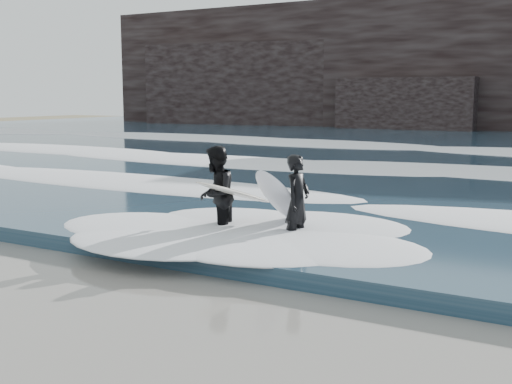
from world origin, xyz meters
TOP-DOWN VIEW (x-y plane):
  - ground at (0.00, 0.00)m, footprint 120.00×120.00m
  - sea at (0.00, 29.00)m, footprint 90.00×52.00m
  - foam_near at (0.00, 9.00)m, footprint 60.00×3.20m
  - foam_mid at (0.00, 16.00)m, footprint 60.00×4.00m
  - foam_far at (0.00, 25.00)m, footprint 60.00×4.80m
  - surfer_left at (0.56, 5.47)m, footprint 1.00×1.92m
  - surfer_right at (-0.83, 5.06)m, footprint 1.41×1.90m

SIDE VIEW (x-z plane):
  - ground at x=0.00m, z-range 0.00..0.00m
  - sea at x=0.00m, z-range 0.00..0.30m
  - foam_near at x=0.00m, z-range 0.30..0.50m
  - foam_mid at x=0.00m, z-range 0.30..0.54m
  - foam_far at x=0.00m, z-range 0.30..0.60m
  - surfer_left at x=0.56m, z-range 0.01..1.73m
  - surfer_right at x=-0.83m, z-range 0.01..1.85m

